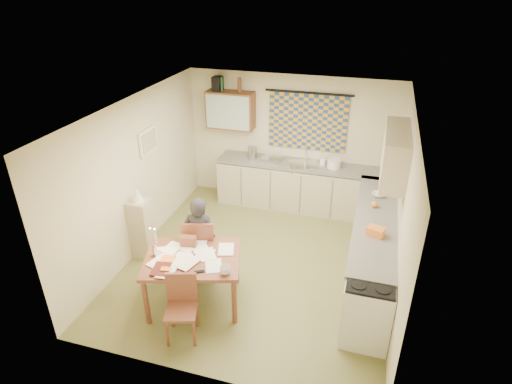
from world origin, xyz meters
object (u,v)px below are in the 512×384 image
(stove, at_px, (367,310))
(shelf_stand, at_px, (142,228))
(dining_table, at_px, (194,279))
(counter_right, at_px, (372,245))
(counter_back, at_px, (303,187))
(chair_far, at_px, (201,257))
(person, at_px, (200,239))

(stove, distance_m, shelf_stand, 3.63)
(stove, height_order, shelf_stand, shelf_stand)
(dining_table, bearing_deg, counter_right, 14.93)
(counter_back, relative_size, shelf_stand, 3.33)
(dining_table, bearing_deg, shelf_stand, 130.60)
(shelf_stand, bearing_deg, counter_back, 46.15)
(dining_table, height_order, chair_far, chair_far)
(counter_right, distance_m, stove, 1.44)
(person, xyz_separation_m, shelf_stand, (-1.13, 0.27, -0.18))
(chair_far, bearing_deg, stove, 149.74)
(counter_right, distance_m, shelf_stand, 3.59)
(counter_back, relative_size, dining_table, 2.24)
(dining_table, distance_m, shelf_stand, 1.48)
(chair_far, xyz_separation_m, person, (0.03, -0.05, 0.36))
(counter_right, relative_size, chair_far, 2.91)
(dining_table, relative_size, chair_far, 1.45)
(stove, bearing_deg, dining_table, 179.43)
(counter_right, distance_m, chair_far, 2.59)
(counter_back, distance_m, stove, 3.37)
(person, distance_m, shelf_stand, 1.17)
(counter_back, bearing_deg, chair_far, -113.52)
(counter_back, height_order, stove, counter_back)
(counter_back, bearing_deg, counter_right, -50.21)
(person, relative_size, shelf_stand, 1.37)
(chair_far, relative_size, person, 0.75)
(chair_far, bearing_deg, dining_table, 87.61)
(stove, bearing_deg, counter_right, 90.00)
(shelf_stand, bearing_deg, person, -13.57)
(person, bearing_deg, stove, 162.30)
(stove, xyz_separation_m, chair_far, (-2.45, 0.60, -0.14))
(dining_table, xyz_separation_m, shelf_stand, (-1.24, 0.80, 0.12))
(chair_far, height_order, person, person)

